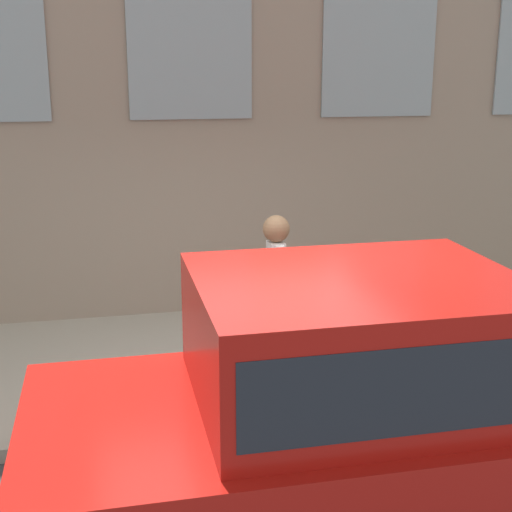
# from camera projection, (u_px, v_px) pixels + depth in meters

# --- Properties ---
(ground_plane) EXTENTS (80.00, 80.00, 0.00)m
(ground_plane) POSITION_uv_depth(u_px,v_px,m) (243.00, 437.00, 6.13)
(ground_plane) COLOR #38383A
(sidewalk) EXTENTS (3.05, 60.00, 0.12)m
(sidewalk) POSITION_uv_depth(u_px,v_px,m) (215.00, 362.00, 7.56)
(sidewalk) COLOR #A8A093
(sidewalk) RESTS_ON ground_plane
(fire_hydrant) EXTENTS (0.34, 0.45, 0.75)m
(fire_hydrant) POSITION_uv_depth(u_px,v_px,m) (235.00, 357.00, 6.57)
(fire_hydrant) COLOR red
(fire_hydrant) RESTS_ON sidewalk
(person) EXTENTS (0.39, 0.26, 1.61)m
(person) POSITION_uv_depth(u_px,v_px,m) (276.00, 281.00, 6.87)
(person) COLOR navy
(person) RESTS_ON sidewalk
(parked_car_red_near) EXTENTS (1.98, 4.49, 1.75)m
(parked_car_red_near) POSITION_uv_depth(u_px,v_px,m) (354.00, 388.00, 4.89)
(parked_car_red_near) COLOR black
(parked_car_red_near) RESTS_ON ground_plane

